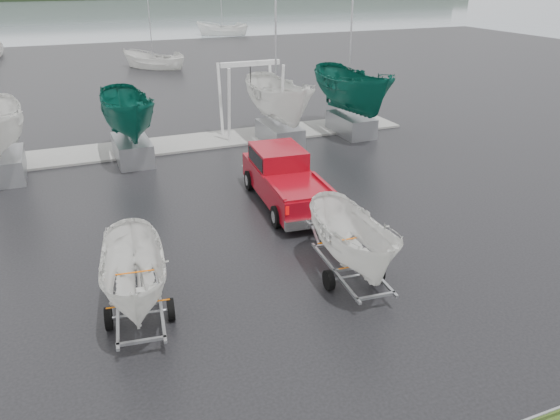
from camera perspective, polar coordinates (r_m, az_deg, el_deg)
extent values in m
plane|color=black|center=(17.70, -7.76, -5.49)|extent=(120.00, 120.00, 0.00)
plane|color=gray|center=(115.40, -21.63, 18.07)|extent=(300.00, 300.00, 0.00)
cube|color=gray|center=(29.53, -14.45, 6.28)|extent=(30.00, 3.00, 0.12)
cube|color=maroon|center=(21.55, 0.65, 2.69)|extent=(2.54, 6.10, 0.97)
cube|color=maroon|center=(22.25, -0.21, 5.49)|extent=(2.09, 2.51, 0.87)
cube|color=black|center=(22.23, -0.21, 5.62)|extent=(2.10, 2.26, 0.56)
cube|color=silver|center=(19.05, 3.49, -1.33)|extent=(2.08, 0.36, 0.36)
cylinder|color=black|center=(23.19, -3.15, 3.14)|extent=(0.38, 0.84, 0.82)
cylinder|color=black|center=(23.71, 1.42, 3.65)|extent=(0.38, 0.84, 0.82)
cylinder|color=black|center=(19.72, -0.28, -0.69)|extent=(0.38, 0.84, 0.82)
cylinder|color=black|center=(20.34, 4.97, 0.00)|extent=(0.38, 0.84, 0.82)
cube|color=gray|center=(16.28, 5.69, -6.36)|extent=(0.38, 3.59, 0.08)
cube|color=gray|center=(16.70, 9.18, -5.74)|extent=(0.38, 3.59, 0.08)
cylinder|color=gray|center=(16.40, 7.72, -6.83)|extent=(1.60, 0.21, 0.08)
cylinder|color=black|center=(16.11, 5.12, -7.31)|extent=(0.23, 0.61, 0.60)
cylinder|color=black|center=(16.72, 10.22, -6.36)|extent=(0.23, 0.61, 0.60)
imported|color=silver|center=(15.45, 7.92, 1.52)|extent=(1.88, 1.92, 4.62)
cube|color=orange|center=(16.85, 6.43, -3.14)|extent=(1.55, 0.17, 0.03)
cube|color=orange|center=(15.59, 8.78, -5.68)|extent=(1.55, 0.17, 0.03)
cube|color=gray|center=(15.19, -16.58, -9.79)|extent=(0.52, 3.58, 0.08)
cube|color=gray|center=(15.16, -12.39, -9.35)|extent=(0.52, 3.58, 0.08)
cylinder|color=gray|center=(15.08, -14.40, -10.46)|extent=(1.60, 0.28, 0.08)
cylinder|color=black|center=(15.12, -17.47, -10.76)|extent=(0.25, 0.62, 0.60)
cylinder|color=black|center=(15.08, -11.33, -10.13)|extent=(0.25, 0.62, 0.60)
imported|color=silver|center=(14.06, -15.44, -1.73)|extent=(1.90, 1.94, 4.51)
cube|color=orange|center=(15.56, -14.80, -6.29)|extent=(1.54, 0.23, 0.03)
cube|color=orange|center=(14.19, -14.60, -9.46)|extent=(1.54, 0.23, 0.03)
cylinder|color=silver|center=(29.23, -5.34, 10.72)|extent=(0.16, 0.58, 3.99)
cylinder|color=silver|center=(30.72, -6.25, 11.33)|extent=(0.16, 0.58, 3.99)
cylinder|color=silver|center=(30.22, 0.20, 11.26)|extent=(0.16, 0.58, 3.99)
cylinder|color=silver|center=(31.67, -0.93, 11.84)|extent=(0.16, 0.58, 3.99)
cube|color=silver|center=(30.05, -3.14, 15.04)|extent=(3.30, 0.25, 0.25)
cube|color=gray|center=(27.37, -26.76, 4.15)|extent=(1.60, 3.20, 1.10)
cube|color=gray|center=(27.61, -15.15, 6.07)|extent=(1.60, 3.20, 1.10)
imported|color=#0B5042|center=(26.77, -16.01, 13.53)|extent=(2.34, 2.40, 6.21)
cube|color=gray|center=(29.26, -0.06, 7.91)|extent=(1.60, 3.20, 1.10)
imported|color=silver|center=(28.45, -0.06, 15.31)|extent=(2.46, 2.52, 6.53)
cylinder|color=#B2B2B7|center=(28.63, -0.47, 20.92)|extent=(0.10, 0.10, 7.00)
cube|color=gray|center=(31.43, 7.41, 8.84)|extent=(1.60, 3.20, 1.10)
imported|color=#0B5042|center=(30.64, 7.82, 16.20)|extent=(2.65, 2.72, 7.04)
imported|color=silver|center=(54.49, -13.04, 14.23)|extent=(3.55, 3.55, 6.59)
cylinder|color=#B2B2B7|center=(54.01, -13.45, 18.41)|extent=(0.08, 0.08, 8.00)
imported|color=silver|center=(81.44, -6.04, 17.72)|extent=(3.74, 3.71, 7.28)
cylinder|color=#B2B2B7|center=(81.12, -6.17, 20.53)|extent=(0.08, 0.08, 8.00)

